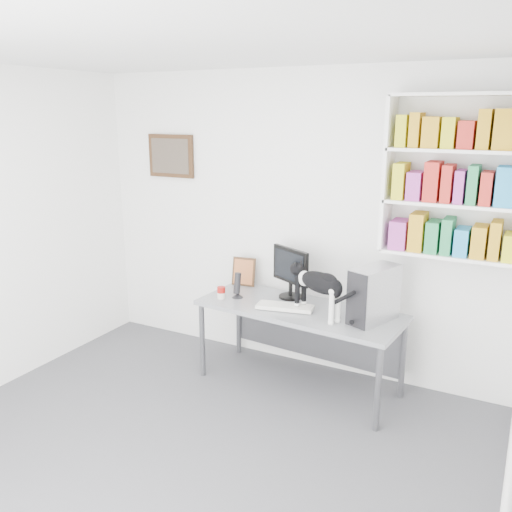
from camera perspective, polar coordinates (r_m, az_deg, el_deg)
name	(u,v)px	position (r m, az deg, el deg)	size (l,w,h in m)	color
room	(154,281)	(3.30, -10.68, -2.57)	(4.01, 4.01, 2.70)	#4C4B50
bookshelf	(454,177)	(4.36, 20.15, 7.78)	(1.03, 0.28, 1.24)	white
wall_art	(171,156)	(5.52, -8.94, 10.36)	(0.52, 0.04, 0.42)	#472B16
desk	(298,347)	(4.74, 4.49, -9.57)	(1.74, 0.68, 0.73)	gray
monitor	(291,273)	(4.77, 3.69, -1.76)	(0.43, 0.21, 0.46)	black
keyboard	(285,307)	(4.57, 3.07, -5.35)	(0.47, 0.18, 0.04)	silver
pc_tower	(374,294)	(4.34, 12.33, -3.96)	(0.20, 0.44, 0.44)	#BABBC0
speaker	(237,285)	(4.80, -1.97, -3.05)	(0.10, 0.10, 0.24)	black
leaning_print	(244,271)	(5.13, -1.29, -1.60)	(0.22, 0.09, 0.28)	#472B16
soup_can	(221,293)	(4.80, -3.67, -3.87)	(0.07, 0.07, 0.11)	#9D110D
cat	(319,293)	(4.36, 6.62, -3.94)	(0.64, 0.17, 0.39)	black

